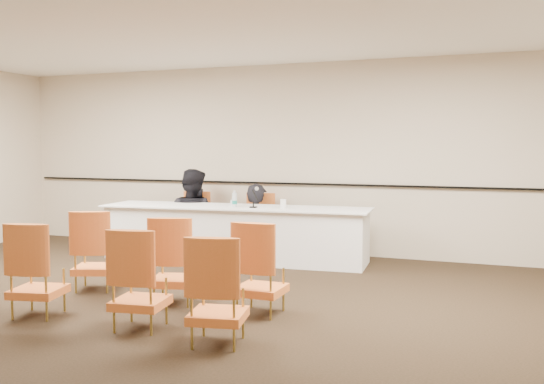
{
  "coord_description": "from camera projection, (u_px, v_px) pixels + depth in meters",
  "views": [
    {
      "loc": [
        3.29,
        -5.13,
        1.7
      ],
      "look_at": [
        0.26,
        2.6,
        1.07
      ],
      "focal_mm": 40.0,
      "sensor_mm": 36.0,
      "label": 1
    }
  ],
  "objects": [
    {
      "name": "drinking_glass",
      "position": [
        233.0,
        203.0,
        8.92
      ],
      "size": [
        0.09,
        0.09,
        0.1
      ],
      "primitive_type": "cylinder",
      "rotation": [
        0.0,
        0.0,
        0.51
      ],
      "color": "white",
      "rests_on": "panel_table"
    },
    {
      "name": "water_bottle",
      "position": [
        234.0,
        199.0,
        8.88
      ],
      "size": [
        0.09,
        0.09,
        0.24
      ],
      "primitive_type": null,
      "rotation": [
        0.0,
        0.0,
        0.3
      ],
      "color": "#188479",
      "rests_on": "panel_table"
    },
    {
      "name": "aud_chair_back_right",
      "position": [
        218.0,
        289.0,
        5.16
      ],
      "size": [
        0.59,
        0.59,
        0.95
      ],
      "primitive_type": null,
      "rotation": [
        0.0,
        0.0,
        0.21
      ],
      "color": "#CB6624",
      "rests_on": "ground"
    },
    {
      "name": "panelist_main",
      "position": [
        257.0,
        237.0,
        9.52
      ],
      "size": [
        0.68,
        0.52,
        1.69
      ],
      "primitive_type": "imported",
      "rotation": [
        0.0,
        0.0,
        2.94
      ],
      "color": "black",
      "rests_on": "ground"
    },
    {
      "name": "papers",
      "position": [
        258.0,
        208.0,
        8.76
      ],
      "size": [
        0.32,
        0.25,
        0.0
      ],
      "primitive_type": "cube",
      "rotation": [
        0.0,
        0.0,
        0.09
      ],
      "color": "white",
      "rests_on": "panel_table"
    },
    {
      "name": "aud_chair_back_left",
      "position": [
        38.0,
        269.0,
        6.03
      ],
      "size": [
        0.6,
        0.6,
        0.95
      ],
      "primitive_type": null,
      "rotation": [
        0.0,
        0.0,
        0.23
      ],
      "color": "#CB6624",
      "rests_on": "ground"
    },
    {
      "name": "panelist_second",
      "position": [
        192.0,
        224.0,
        9.81
      ],
      "size": [
        0.91,
        0.74,
        1.78
      ],
      "primitive_type": "imported",
      "rotation": [
        0.0,
        0.0,
        3.06
      ],
      "color": "black",
      "rests_on": "ground"
    },
    {
      "name": "floor",
      "position": [
        153.0,
        315.0,
        6.09
      ],
      "size": [
        10.0,
        10.0,
        0.0
      ],
      "primitive_type": "plane",
      "color": "black",
      "rests_on": "ground"
    },
    {
      "name": "panel_table",
      "position": [
        235.0,
        233.0,
        8.99
      ],
      "size": [
        4.08,
        1.28,
        0.81
      ],
      "primitive_type": null,
      "rotation": [
        0.0,
        0.0,
        0.09
      ],
      "color": "white",
      "rests_on": "ground"
    },
    {
      "name": "panelist_second_chair",
      "position": [
        192.0,
        222.0,
        9.81
      ],
      "size": [
        0.54,
        0.54,
        0.95
      ],
      "primitive_type": null,
      "rotation": [
        0.0,
        0.0,
        0.09
      ],
      "color": "#CB6624",
      "rests_on": "ground"
    },
    {
      "name": "aud_chair_front_right",
      "position": [
        261.0,
        267.0,
        6.1
      ],
      "size": [
        0.5,
        0.5,
        0.95
      ],
      "primitive_type": null,
      "rotation": [
        0.0,
        0.0,
        0.0
      ],
      "color": "#CB6624",
      "rests_on": "ground"
    },
    {
      "name": "panelist_main_chair",
      "position": [
        257.0,
        224.0,
        9.5
      ],
      "size": [
        0.54,
        0.54,
        0.95
      ],
      "primitive_type": null,
      "rotation": [
        0.0,
        0.0,
        0.09
      ],
      "color": "#CB6624",
      "rests_on": "ground"
    },
    {
      "name": "aud_chair_front_mid",
      "position": [
        175.0,
        260.0,
        6.51
      ],
      "size": [
        0.62,
        0.62,
        0.95
      ],
      "primitive_type": null,
      "rotation": [
        0.0,
        0.0,
        0.3
      ],
      "color": "#CB6624",
      "rests_on": "ground"
    },
    {
      "name": "aud_chair_back_mid",
      "position": [
        140.0,
        278.0,
        5.6
      ],
      "size": [
        0.57,
        0.57,
        0.95
      ],
      "primitive_type": null,
      "rotation": [
        0.0,
        0.0,
        0.16
      ],
      "color": "#CB6624",
      "rests_on": "ground"
    },
    {
      "name": "wall_rail",
      "position": [
        288.0,
        183.0,
        9.68
      ],
      "size": [
        9.8,
        0.04,
        0.03
      ],
      "primitive_type": "cube",
      "color": "black",
      "rests_on": "wall_back"
    },
    {
      "name": "ceiling",
      "position": [
        149.0,
        11.0,
        5.86
      ],
      "size": [
        10.0,
        10.0,
        0.0
      ],
      "primitive_type": "plane",
      "rotation": [
        3.14,
        0.0,
        0.0
      ],
      "color": "white",
      "rests_on": "ground"
    },
    {
      "name": "coffee_cup",
      "position": [
        283.0,
        204.0,
        8.63
      ],
      "size": [
        0.11,
        0.11,
        0.13
      ],
      "primitive_type": "cylinder",
      "rotation": [
        0.0,
        0.0,
        0.33
      ],
      "color": "white",
      "rests_on": "panel_table"
    },
    {
      "name": "wall_back",
      "position": [
        289.0,
        158.0,
        9.69
      ],
      "size": [
        10.0,
        0.04,
        3.0
      ],
      "primitive_type": "cube",
      "color": "beige",
      "rests_on": "ground"
    },
    {
      "name": "aud_chair_front_left",
      "position": [
        95.0,
        250.0,
        7.14
      ],
      "size": [
        0.65,
        0.65,
        0.95
      ],
      "primitive_type": null,
      "rotation": [
        0.0,
        0.0,
        0.38
      ],
      "color": "#CB6624",
      "rests_on": "ground"
    },
    {
      "name": "microphone",
      "position": [
        253.0,
        198.0,
        8.71
      ],
      "size": [
        0.13,
        0.23,
        0.3
      ],
      "primitive_type": null,
      "rotation": [
        0.0,
        0.0,
        0.09
      ],
      "color": "black",
      "rests_on": "panel_table"
    }
  ]
}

